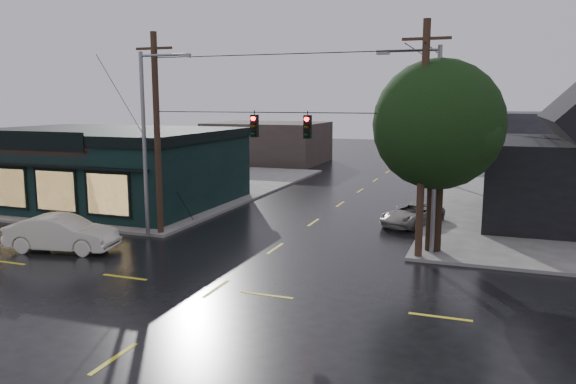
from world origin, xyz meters
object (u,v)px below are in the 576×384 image
(utility_pole_ne, at_px, (418,259))
(corner_tree, at_px, (438,125))
(utility_pole_nw, at_px, (161,235))
(sedan_cream, at_px, (62,233))
(suv_silver, at_px, (412,214))

(utility_pole_ne, bearing_deg, corner_tree, 67.43)
(utility_pole_nw, height_order, sedan_cream, utility_pole_nw)
(corner_tree, bearing_deg, utility_pole_ne, -112.57)
(suv_silver, bearing_deg, utility_pole_nw, -126.69)
(corner_tree, bearing_deg, utility_pole_nw, -174.91)
(corner_tree, distance_m, sedan_cream, 17.64)
(utility_pole_nw, bearing_deg, suv_silver, 29.74)
(utility_pole_nw, height_order, suv_silver, utility_pole_nw)
(corner_tree, height_order, utility_pole_nw, corner_tree)
(utility_pole_nw, relative_size, suv_silver, 2.33)
(utility_pole_ne, bearing_deg, suv_silver, 99.89)
(sedan_cream, distance_m, suv_silver, 18.06)
(corner_tree, distance_m, utility_pole_ne, 5.92)
(utility_pole_ne, height_order, sedan_cream, utility_pole_ne)
(corner_tree, height_order, utility_pole_ne, corner_tree)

